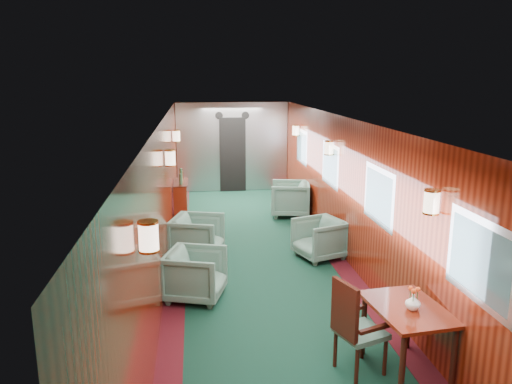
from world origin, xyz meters
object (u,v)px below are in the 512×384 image
at_px(armchair_left_far, 198,237).
at_px(armchair_right_far, 290,199).
at_px(armchair_left_near, 196,274).
at_px(credenza, 181,200).
at_px(dining_table, 408,317).
at_px(armchair_right_near, 319,239).
at_px(side_chair, 354,324).

distance_m(armchair_left_far, armchair_right_far, 3.21).
height_order(armchair_left_near, armchair_left_far, armchair_left_far).
relative_size(credenza, armchair_left_far, 1.37).
bearing_deg(credenza, armchair_left_near, -85.83).
distance_m(dining_table, armchair_left_near, 3.03).
bearing_deg(armchair_left_far, armchair_right_near, -80.81).
height_order(credenza, armchair_right_near, credenza).
bearing_deg(side_chair, armchair_right_far, 65.39).
height_order(dining_table, armchair_right_near, dining_table).
bearing_deg(armchair_right_near, armchair_left_near, -77.14).
xyz_separation_m(side_chair, credenza, (-1.91, 6.08, -0.13)).
relative_size(dining_table, armchair_right_near, 1.40).
distance_m(side_chair, armchair_right_near, 3.45).
bearing_deg(armchair_right_far, armchair_right_near, 11.02).
bearing_deg(dining_table, armchair_left_far, 113.88).
bearing_deg(armchair_left_near, dining_table, -116.96).
relative_size(dining_table, armchair_left_far, 1.30).
bearing_deg(side_chair, armchair_left_near, 108.43).
height_order(dining_table, armchair_left_near, dining_table).
bearing_deg(armchair_left_far, armchair_right_far, -24.10).
distance_m(armchair_left_near, armchair_right_near, 2.52).
distance_m(dining_table, side_chair, 0.57).
xyz_separation_m(dining_table, armchair_right_near, (-0.06, 3.44, -0.28)).
xyz_separation_m(credenza, armchair_right_far, (2.42, 0.03, -0.05)).
height_order(side_chair, credenza, credenza).
xyz_separation_m(side_chair, armchair_left_far, (-1.58, 3.66, -0.19)).
relative_size(dining_table, armchair_left_near, 1.36).
xyz_separation_m(armchair_left_far, armchair_right_near, (2.08, -0.26, -0.03)).
relative_size(credenza, armchair_left_near, 1.44).
bearing_deg(credenza, dining_table, -68.01).
xyz_separation_m(side_chair, armchair_right_near, (0.50, 3.40, -0.22)).
height_order(armchair_left_near, armchair_right_near, armchair_left_near).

